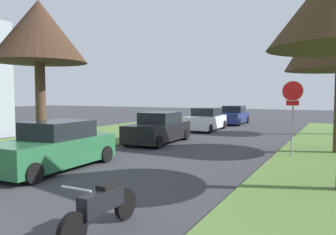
% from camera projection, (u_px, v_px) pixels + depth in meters
% --- Properties ---
extents(stop_sign_far, '(0.81, 0.40, 2.96)m').
position_uv_depth(stop_sign_far, '(293.00, 102.00, 12.87)').
color(stop_sign_far, '#9EA0A5').
rests_on(stop_sign_far, grass_verge_right).
extents(street_tree_left_mid_a, '(3.99, 3.99, 6.42)m').
position_uv_depth(street_tree_left_mid_a, '(39.00, 32.00, 13.87)').
color(street_tree_left_mid_a, '#4E3729').
rests_on(street_tree_left_mid_a, grass_verge_left).
extents(parked_sedan_green, '(2.09, 4.47, 1.57)m').
position_uv_depth(parked_sedan_green, '(55.00, 147.00, 10.81)').
color(parked_sedan_green, '#28663D').
rests_on(parked_sedan_green, ground).
extents(parked_sedan_black, '(2.09, 4.47, 1.57)m').
position_uv_depth(parked_sedan_black, '(159.00, 129.00, 16.86)').
color(parked_sedan_black, black).
rests_on(parked_sedan_black, ground).
extents(parked_sedan_white, '(2.09, 4.47, 1.57)m').
position_uv_depth(parked_sedan_white, '(206.00, 120.00, 23.06)').
color(parked_sedan_white, white).
rests_on(parked_sedan_white, ground).
extents(parked_sedan_navy, '(2.09, 4.47, 1.57)m').
position_uv_depth(parked_sedan_navy, '(234.00, 116.00, 28.07)').
color(parked_sedan_navy, navy).
rests_on(parked_sedan_navy, ground).
extents(parked_motorcycle, '(0.60, 2.05, 0.97)m').
position_uv_depth(parked_motorcycle, '(102.00, 206.00, 5.76)').
color(parked_motorcycle, black).
rests_on(parked_motorcycle, ground).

